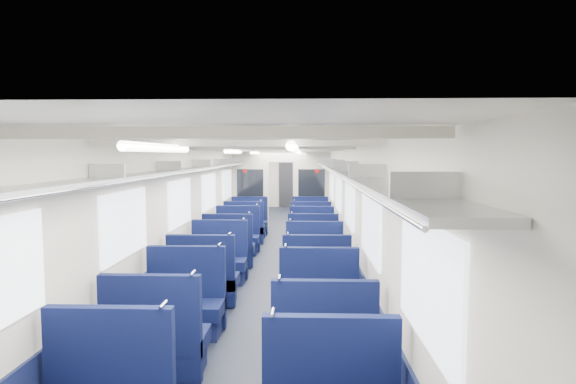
{
  "coord_description": "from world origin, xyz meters",
  "views": [
    {
      "loc": [
        0.63,
        -10.23,
        2.2
      ],
      "look_at": [
        0.25,
        1.46,
        1.25
      ],
      "focal_mm": 28.34,
      "sensor_mm": 36.0,
      "label": 1
    }
  ],
  "objects_px": {
    "seat_4": "(156,343)",
    "seat_9": "(316,282)",
    "seat_13": "(313,249)",
    "seat_17": "(311,230)",
    "seat_11": "(314,265)",
    "seat_16": "(244,230)",
    "seat_12": "(229,250)",
    "seat_10": "(219,263)",
    "seat_5": "(324,351)",
    "seat_6": "(184,307)",
    "seat_14": "(237,239)",
    "seat_19": "(310,224)",
    "end_door": "(288,184)",
    "seat_8": "(203,282)",
    "seat_15": "(312,240)",
    "bulkhead": "(281,189)",
    "seat_18": "(249,224)",
    "seat_7": "(319,309)"
  },
  "relations": [
    {
      "from": "seat_4",
      "to": "seat_19",
      "type": "bearing_deg",
      "value": 78.21
    },
    {
      "from": "seat_10",
      "to": "seat_11",
      "type": "bearing_deg",
      "value": -3.91
    },
    {
      "from": "seat_5",
      "to": "seat_12",
      "type": "bearing_deg",
      "value": 109.79
    },
    {
      "from": "seat_15",
      "to": "seat_18",
      "type": "bearing_deg",
      "value": 125.91
    },
    {
      "from": "seat_19",
      "to": "seat_17",
      "type": "bearing_deg",
      "value": -90.0
    },
    {
      "from": "seat_19",
      "to": "seat_15",
      "type": "bearing_deg",
      "value": -90.0
    },
    {
      "from": "seat_13",
      "to": "seat_17",
      "type": "relative_size",
      "value": 1.0
    },
    {
      "from": "end_door",
      "to": "seat_9",
      "type": "xyz_separation_m",
      "value": [
        0.83,
        -12.63,
        -0.66
      ]
    },
    {
      "from": "seat_19",
      "to": "seat_7",
      "type": "bearing_deg",
      "value": -90.0
    },
    {
      "from": "bulkhead",
      "to": "seat_14",
      "type": "bearing_deg",
      "value": -105.6
    },
    {
      "from": "seat_12",
      "to": "seat_16",
      "type": "bearing_deg",
      "value": 90.0
    },
    {
      "from": "end_door",
      "to": "seat_15",
      "type": "xyz_separation_m",
      "value": [
        0.83,
        -9.26,
        -0.66
      ]
    },
    {
      "from": "seat_11",
      "to": "seat_18",
      "type": "distance_m",
      "value": 4.88
    },
    {
      "from": "seat_6",
      "to": "seat_17",
      "type": "relative_size",
      "value": 1.0
    },
    {
      "from": "seat_14",
      "to": "seat_17",
      "type": "height_order",
      "value": "same"
    },
    {
      "from": "seat_16",
      "to": "seat_6",
      "type": "bearing_deg",
      "value": -90.0
    },
    {
      "from": "seat_8",
      "to": "seat_18",
      "type": "relative_size",
      "value": 1.0
    },
    {
      "from": "seat_19",
      "to": "end_door",
      "type": "bearing_deg",
      "value": 96.87
    },
    {
      "from": "seat_11",
      "to": "seat_9",
      "type": "bearing_deg",
      "value": -90.0
    },
    {
      "from": "seat_14",
      "to": "seat_12",
      "type": "bearing_deg",
      "value": -90.0
    },
    {
      "from": "seat_11",
      "to": "seat_16",
      "type": "height_order",
      "value": "same"
    },
    {
      "from": "bulkhead",
      "to": "seat_7",
      "type": "height_order",
      "value": "bulkhead"
    },
    {
      "from": "seat_5",
      "to": "seat_19",
      "type": "relative_size",
      "value": 1.0
    },
    {
      "from": "seat_5",
      "to": "seat_11",
      "type": "bearing_deg",
      "value": 90.0
    },
    {
      "from": "bulkhead",
      "to": "seat_9",
      "type": "xyz_separation_m",
      "value": [
        0.83,
        -6.4,
        -0.9
      ]
    },
    {
      "from": "seat_12",
      "to": "seat_14",
      "type": "distance_m",
      "value": 1.16
    },
    {
      "from": "seat_4",
      "to": "seat_14",
      "type": "distance_m",
      "value": 5.64
    },
    {
      "from": "seat_9",
      "to": "seat_18",
      "type": "bearing_deg",
      "value": 106.35
    },
    {
      "from": "seat_8",
      "to": "seat_5",
      "type": "bearing_deg",
      "value": -54.12
    },
    {
      "from": "seat_7",
      "to": "end_door",
      "type": "bearing_deg",
      "value": 93.45
    },
    {
      "from": "seat_16",
      "to": "seat_12",
      "type": "bearing_deg",
      "value": -90.0
    },
    {
      "from": "seat_5",
      "to": "seat_7",
      "type": "height_order",
      "value": "same"
    },
    {
      "from": "seat_17",
      "to": "seat_6",
      "type": "bearing_deg",
      "value": -106.09
    },
    {
      "from": "seat_4",
      "to": "seat_14",
      "type": "height_order",
      "value": "same"
    },
    {
      "from": "seat_15",
      "to": "seat_18",
      "type": "height_order",
      "value": "same"
    },
    {
      "from": "seat_4",
      "to": "seat_15",
      "type": "height_order",
      "value": "same"
    },
    {
      "from": "seat_12",
      "to": "seat_19",
      "type": "relative_size",
      "value": 1.0
    },
    {
      "from": "seat_6",
      "to": "seat_13",
      "type": "relative_size",
      "value": 1.0
    },
    {
      "from": "seat_5",
      "to": "seat_12",
      "type": "height_order",
      "value": "same"
    },
    {
      "from": "seat_4",
      "to": "seat_9",
      "type": "xyz_separation_m",
      "value": [
        1.66,
        2.21,
        0.0
      ]
    },
    {
      "from": "seat_8",
      "to": "seat_13",
      "type": "bearing_deg",
      "value": 55.31
    },
    {
      "from": "seat_10",
      "to": "seat_16",
      "type": "height_order",
      "value": "same"
    },
    {
      "from": "seat_11",
      "to": "seat_16",
      "type": "xyz_separation_m",
      "value": [
        -1.66,
        3.61,
        0.0
      ]
    },
    {
      "from": "seat_8",
      "to": "end_door",
      "type": "bearing_deg",
      "value": 86.26
    },
    {
      "from": "seat_10",
      "to": "seat_14",
      "type": "relative_size",
      "value": 1.0
    },
    {
      "from": "seat_13",
      "to": "seat_17",
      "type": "bearing_deg",
      "value": 90.0
    },
    {
      "from": "seat_8",
      "to": "seat_12",
      "type": "distance_m",
      "value": 2.32
    },
    {
      "from": "seat_6",
      "to": "bulkhead",
      "type": "bearing_deg",
      "value": 83.7
    },
    {
      "from": "seat_6",
      "to": "seat_15",
      "type": "height_order",
      "value": "same"
    },
    {
      "from": "seat_7",
      "to": "seat_15",
      "type": "bearing_deg",
      "value": 90.0
    }
  ]
}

